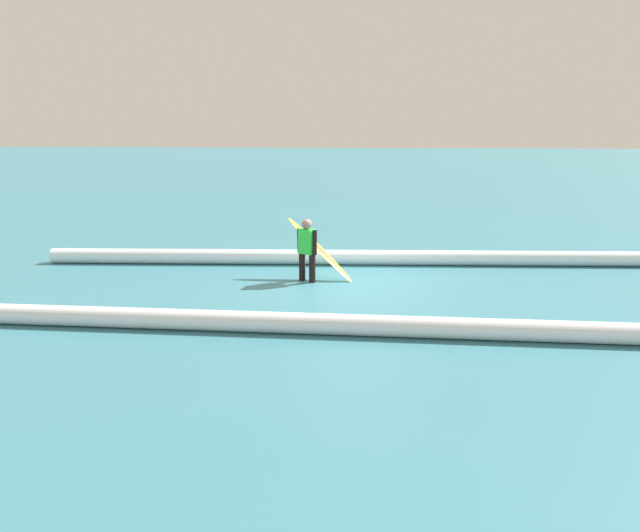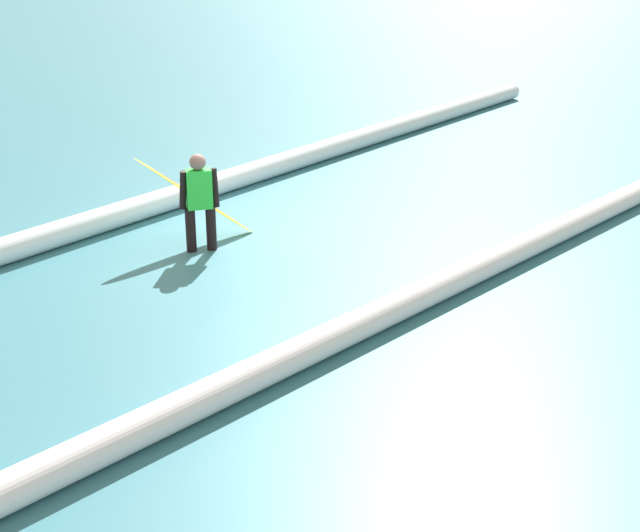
# 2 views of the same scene
# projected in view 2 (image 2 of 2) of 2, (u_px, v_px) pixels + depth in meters

# --- Properties ---
(ground_plane) EXTENTS (186.94, 186.94, 0.00)m
(ground_plane) POSITION_uv_depth(u_px,v_px,m) (256.00, 233.00, 13.43)
(ground_plane) COLOR teal
(surfer) EXTENTS (0.46, 0.36, 1.36)m
(surfer) POSITION_uv_depth(u_px,v_px,m) (199.00, 198.00, 12.49)
(surfer) COLOR black
(surfer) RESTS_ON ground_plane
(surfboard) EXTENTS (1.60, 0.95, 1.30)m
(surfboard) POSITION_uv_depth(u_px,v_px,m) (195.00, 197.00, 12.94)
(surfboard) COLOR yellow
(surfboard) RESTS_ON ground_plane
(wave_crest_foreground) EXTENTS (18.23, 1.68, 0.36)m
(wave_crest_foreground) POSITION_uv_depth(u_px,v_px,m) (251.00, 173.00, 15.67)
(wave_crest_foreground) COLOR white
(wave_crest_foreground) RESTS_ON ground_plane
(wave_crest_midground) EXTENTS (16.80, 0.42, 0.34)m
(wave_crest_midground) POSITION_uv_depth(u_px,v_px,m) (321.00, 343.00, 9.75)
(wave_crest_midground) COLOR white
(wave_crest_midground) RESTS_ON ground_plane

